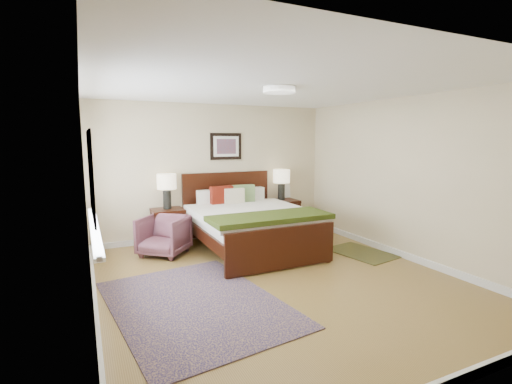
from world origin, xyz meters
TOP-DOWN VIEW (x-y plane):
  - floor at (0.00, 0.00)m, footprint 5.00×5.00m
  - back_wall at (0.00, 2.50)m, footprint 4.50×0.04m
  - front_wall at (0.00, -2.50)m, footprint 4.50×0.04m
  - left_wall at (-2.25, 0.00)m, footprint 0.04×5.00m
  - right_wall at (2.25, 0.00)m, footprint 0.04×5.00m
  - ceiling at (0.00, 0.00)m, footprint 4.50×5.00m
  - window at (-2.20, 0.70)m, footprint 0.11×2.72m
  - door at (-2.23, -1.75)m, footprint 0.06×1.00m
  - ceil_fixture at (0.00, 0.00)m, footprint 0.44×0.44m
  - bed at (0.22, 1.39)m, footprint 1.85×2.25m
  - wall_art at (0.22, 2.47)m, footprint 0.62×0.05m
  - nightstand_left at (-0.96, 2.25)m, footprint 0.54×0.49m
  - nightstand_right at (1.31, 2.26)m, footprint 0.65×0.49m
  - lamp_left at (-0.96, 2.27)m, footprint 0.33×0.33m
  - lamp_right at (1.31, 2.27)m, footprint 0.33×0.33m
  - armchair at (-1.15, 1.72)m, footprint 0.97×0.97m
  - rug_persian at (-1.20, -0.26)m, footprint 2.01×2.62m
  - rug_navy at (1.80, 0.43)m, footprint 0.89×1.17m

SIDE VIEW (x-z plane):
  - floor at x=0.00m, z-range 0.00..0.00m
  - rug_persian at x=-1.20m, z-range 0.00..0.01m
  - rug_navy at x=1.80m, z-range 0.00..0.01m
  - armchair at x=-1.15m, z-range 0.00..0.64m
  - nightstand_right at x=1.31m, z-range 0.07..0.71m
  - nightstand_left at x=-0.96m, z-range 0.20..0.84m
  - bed at x=0.22m, z-range -0.05..1.16m
  - lamp_right at x=1.31m, z-range 0.76..1.37m
  - lamp_left at x=-0.96m, z-range 0.77..1.38m
  - door at x=-2.23m, z-range -0.02..2.16m
  - back_wall at x=0.00m, z-range 0.00..2.50m
  - front_wall at x=0.00m, z-range 0.00..2.50m
  - left_wall at x=-2.25m, z-range 0.00..2.50m
  - right_wall at x=2.25m, z-range 0.00..2.50m
  - window at x=-2.20m, z-range 0.72..2.04m
  - wall_art at x=0.22m, z-range 1.47..1.97m
  - ceil_fixture at x=0.00m, z-range 2.43..2.50m
  - ceiling at x=0.00m, z-range 2.49..2.51m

